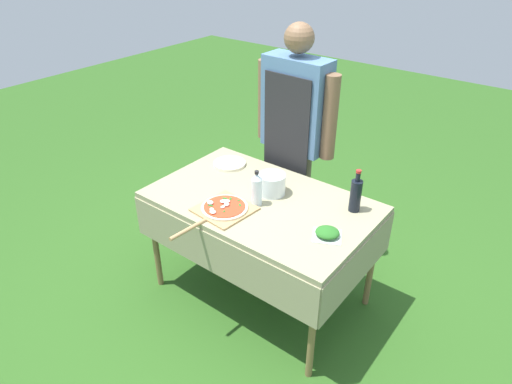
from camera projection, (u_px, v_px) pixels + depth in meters
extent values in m
plane|color=#2D5B1E|center=(260.00, 293.00, 3.27)|extent=(12.00, 12.00, 0.00)
cube|color=gray|center=(261.00, 202.00, 2.87)|extent=(1.40, 0.86, 0.04)
cube|color=gray|center=(216.00, 256.00, 2.66)|extent=(1.40, 0.01, 0.28)
cube|color=gray|center=(298.00, 195.00, 3.25)|extent=(1.40, 0.01, 0.28)
cube|color=gray|center=(184.00, 189.00, 3.33)|extent=(0.01, 0.86, 0.28)
cube|color=gray|center=(359.00, 266.00, 2.59)|extent=(0.01, 0.86, 0.28)
cylinder|color=olive|center=(155.00, 242.00, 3.16)|extent=(0.04, 0.04, 0.75)
cylinder|color=olive|center=(312.00, 330.00, 2.49)|extent=(0.04, 0.04, 0.75)
cylinder|color=olive|center=(226.00, 198.00, 3.66)|extent=(0.04, 0.04, 0.75)
cylinder|color=olive|center=(372.00, 261.00, 2.99)|extent=(0.04, 0.04, 0.75)
cylinder|color=#70604C|center=(301.00, 202.00, 3.50)|extent=(0.13, 0.13, 0.87)
cylinder|color=#70604C|center=(283.00, 194.00, 3.60)|extent=(0.13, 0.13, 0.87)
cube|color=#4C7099|center=(296.00, 104.00, 3.16)|extent=(0.48, 0.22, 0.65)
cube|color=#232326|center=(286.00, 142.00, 3.21)|extent=(0.38, 0.02, 0.95)
cylinder|color=brown|center=(330.00, 118.00, 3.02)|extent=(0.10, 0.10, 0.58)
cylinder|color=brown|center=(265.00, 100.00, 3.33)|extent=(0.10, 0.10, 0.58)
sphere|color=brown|center=(299.00, 38.00, 2.93)|extent=(0.20, 0.20, 0.20)
cube|color=tan|center=(225.00, 209.00, 2.76)|extent=(0.33, 0.33, 0.01)
cylinder|color=tan|center=(188.00, 229.00, 2.58)|extent=(0.05, 0.26, 0.02)
cylinder|color=beige|center=(225.00, 208.00, 2.75)|extent=(0.28, 0.28, 0.01)
cylinder|color=#D14223|center=(225.00, 206.00, 2.75)|extent=(0.25, 0.25, 0.00)
ellipsoid|color=white|center=(227.00, 205.00, 2.75)|extent=(0.04, 0.04, 0.01)
ellipsoid|color=white|center=(210.00, 202.00, 2.77)|extent=(0.06, 0.06, 0.02)
ellipsoid|color=white|center=(213.00, 212.00, 2.68)|extent=(0.05, 0.05, 0.01)
ellipsoid|color=white|center=(212.00, 209.00, 2.71)|extent=(0.04, 0.04, 0.01)
ellipsoid|color=white|center=(223.00, 207.00, 2.73)|extent=(0.03, 0.03, 0.01)
ellipsoid|color=white|center=(224.00, 201.00, 2.78)|extent=(0.06, 0.06, 0.02)
ellipsoid|color=white|center=(227.00, 204.00, 2.75)|extent=(0.04, 0.04, 0.02)
ellipsoid|color=white|center=(227.00, 201.00, 2.78)|extent=(0.04, 0.05, 0.02)
ellipsoid|color=#286B23|center=(231.00, 199.00, 2.82)|extent=(0.03, 0.04, 0.00)
ellipsoid|color=#286B23|center=(225.00, 198.00, 2.82)|extent=(0.04, 0.03, 0.00)
ellipsoid|color=#286B23|center=(240.00, 205.00, 2.75)|extent=(0.03, 0.03, 0.00)
ellipsoid|color=#286B23|center=(239.00, 200.00, 2.80)|extent=(0.03, 0.01, 0.00)
ellipsoid|color=#286B23|center=(224.00, 211.00, 2.69)|extent=(0.02, 0.03, 0.00)
ellipsoid|color=#286B23|center=(211.00, 205.00, 2.75)|extent=(0.04, 0.03, 0.00)
cylinder|color=black|center=(356.00, 196.00, 2.71)|extent=(0.07, 0.07, 0.20)
cylinder|color=black|center=(358.00, 177.00, 2.64)|extent=(0.03, 0.03, 0.06)
cylinder|color=#B22823|center=(359.00, 171.00, 2.62)|extent=(0.03, 0.03, 0.02)
cylinder|color=silver|center=(257.00, 192.00, 2.78)|extent=(0.07, 0.07, 0.17)
cone|color=silver|center=(257.00, 177.00, 2.72)|extent=(0.07, 0.07, 0.04)
cylinder|color=#232326|center=(257.00, 172.00, 2.71)|extent=(0.03, 0.03, 0.02)
cube|color=silver|center=(327.00, 236.00, 2.53)|extent=(0.21, 0.20, 0.01)
ellipsoid|color=#286B23|center=(327.00, 232.00, 2.52)|extent=(0.18, 0.17, 0.05)
cylinder|color=silver|center=(272.00, 184.00, 2.90)|extent=(0.17, 0.17, 0.13)
cylinder|color=beige|center=(230.00, 164.00, 3.27)|extent=(0.23, 0.23, 0.00)
cylinder|color=beige|center=(230.00, 164.00, 3.27)|extent=(0.23, 0.23, 0.00)
cylinder|color=beige|center=(230.00, 163.00, 3.26)|extent=(0.23, 0.23, 0.00)
cylinder|color=beige|center=(230.00, 163.00, 3.26)|extent=(0.23, 0.23, 0.00)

